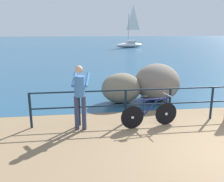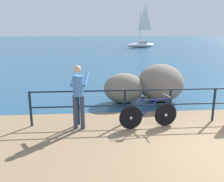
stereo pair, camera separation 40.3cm
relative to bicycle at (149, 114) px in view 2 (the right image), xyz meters
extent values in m
cube|color=#846B4C|center=(1.38, 18.29, -0.44)|extent=(120.00, 120.00, 0.10)
cube|color=navy|center=(1.38, 46.32, -0.39)|extent=(120.00, 90.00, 0.01)
cylinder|color=black|center=(-3.31, 0.35, 0.12)|extent=(0.07, 0.07, 1.02)
cylinder|color=black|center=(-1.97, 0.35, 0.12)|extent=(0.07, 0.07, 1.02)
cylinder|color=black|center=(-0.63, 0.35, 0.12)|extent=(0.07, 0.07, 1.02)
cylinder|color=black|center=(0.71, 0.35, 0.12)|extent=(0.07, 0.07, 1.02)
cylinder|color=black|center=(2.05, 0.35, 0.12)|extent=(0.07, 0.07, 1.02)
cylinder|color=black|center=(1.38, 0.35, 0.61)|extent=(9.39, 0.04, 0.04)
cylinder|color=black|center=(1.38, 0.35, 0.16)|extent=(9.39, 0.04, 0.04)
cylinder|color=black|center=(-0.52, -0.08, -0.06)|extent=(0.66, 0.13, 0.66)
cylinder|color=#B7BCC6|center=(-0.52, -0.08, -0.06)|extent=(0.09, 0.07, 0.08)
cylinder|color=black|center=(0.51, 0.08, -0.06)|extent=(0.66, 0.13, 0.66)
cylinder|color=#B7BCC6|center=(0.51, 0.08, -0.06)|extent=(0.09, 0.07, 0.08)
cylinder|color=navy|center=(0.00, 0.00, 0.41)|extent=(0.98, 0.18, 0.04)
cylinder|color=navy|center=(0.02, 0.00, 0.18)|extent=(0.50, 0.11, 0.50)
cylinder|color=navy|center=(-0.18, -0.03, 0.21)|extent=(0.03, 0.03, 0.53)
ellipsoid|color=black|center=(-0.18, -0.03, 0.50)|extent=(0.25, 0.13, 0.06)
cylinder|color=navy|center=(0.51, 0.08, 0.23)|extent=(0.03, 0.03, 0.57)
cylinder|color=#B7BCC6|center=(0.51, 0.08, 0.51)|extent=(0.10, 0.48, 0.03)
cylinder|color=#333851|center=(-2.04, 0.07, 0.09)|extent=(0.12, 0.12, 0.95)
ellipsoid|color=#513319|center=(-2.03, 0.13, -0.35)|extent=(0.15, 0.27, 0.08)
cylinder|color=#333851|center=(-1.85, 0.03, 0.09)|extent=(0.12, 0.12, 0.95)
ellipsoid|color=#513319|center=(-1.84, 0.09, -0.35)|extent=(0.15, 0.27, 0.08)
cylinder|color=#3F72B2|center=(-1.94, 0.05, 0.84)|extent=(0.28, 0.28, 0.55)
sphere|color=tan|center=(-1.94, 0.05, 1.29)|extent=(0.20, 0.20, 0.20)
cylinder|color=#3F72B2|center=(-2.08, 0.32, 0.97)|extent=(0.17, 0.52, 0.34)
cylinder|color=#3F72B2|center=(-1.72, 0.25, 0.97)|extent=(0.17, 0.52, 0.34)
ellipsoid|color=slate|center=(1.02, 2.52, 0.33)|extent=(1.70, 1.77, 1.43)
ellipsoid|color=#78715D|center=(-0.40, 2.38, 0.18)|extent=(1.50, 1.12, 1.13)
ellipsoid|color=white|center=(5.75, 30.38, -0.03)|extent=(4.58, 2.32, 0.70)
cube|color=silver|center=(6.04, 30.45, 0.50)|extent=(1.45, 1.09, 0.36)
cylinder|color=#B2B2B7|center=(5.56, 30.33, 2.42)|extent=(0.10, 0.10, 4.20)
pyramid|color=white|center=(6.28, 30.51, 3.99)|extent=(1.57, 0.44, 3.57)
camera|label=1|loc=(-1.93, -6.26, 2.31)|focal=38.85mm
camera|label=2|loc=(-1.53, -6.30, 2.31)|focal=38.85mm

